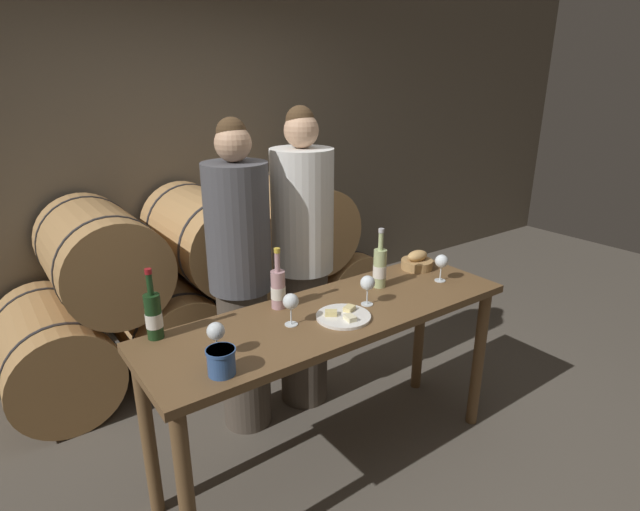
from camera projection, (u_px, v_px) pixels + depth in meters
ground_plane at (333, 460)px, 2.70m from camera, size 10.00×10.00×0.00m
stone_wall_back at (166, 128)px, 3.77m from camera, size 10.00×0.12×3.20m
barrel_stack at (210, 279)px, 3.66m from camera, size 2.80×0.97×1.23m
tasting_table at (334, 335)px, 2.44m from camera, size 1.87×0.58×0.89m
person_left at (241, 281)px, 2.72m from camera, size 0.34×0.34×1.78m
person_right at (303, 263)px, 2.94m from camera, size 0.36×0.36×1.82m
wine_bottle_red at (154, 315)px, 2.12m from camera, size 0.07×0.07×0.32m
wine_bottle_white at (380, 267)px, 2.65m from camera, size 0.07×0.07×0.32m
wine_bottle_rose at (278, 288)px, 2.41m from camera, size 0.07×0.07×0.31m
blue_crock at (221, 360)px, 1.87m from camera, size 0.11×0.11×0.10m
bread_basket at (417, 262)px, 2.93m from camera, size 0.18×0.18×0.11m
cheese_plate at (343, 316)px, 2.33m from camera, size 0.26×0.26×0.04m
wine_glass_far_left at (216, 332)px, 1.97m from camera, size 0.07×0.07×0.15m
wine_glass_left at (291, 302)px, 2.23m from camera, size 0.07×0.07×0.15m
wine_glass_center at (368, 284)px, 2.43m from camera, size 0.07×0.07×0.15m
wine_glass_right at (442, 262)px, 2.72m from camera, size 0.07×0.07×0.15m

